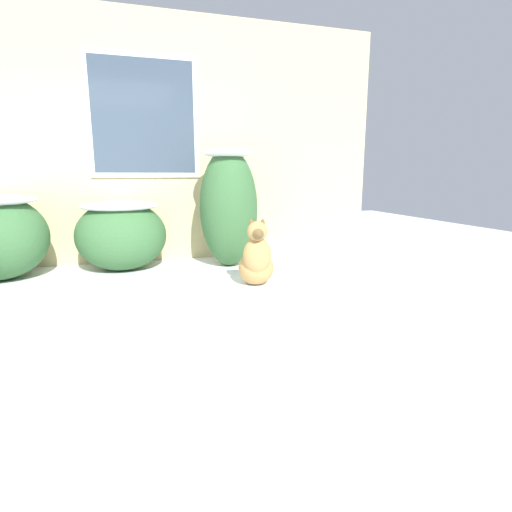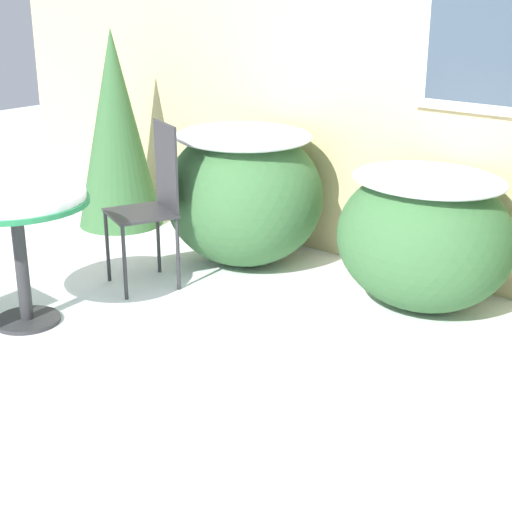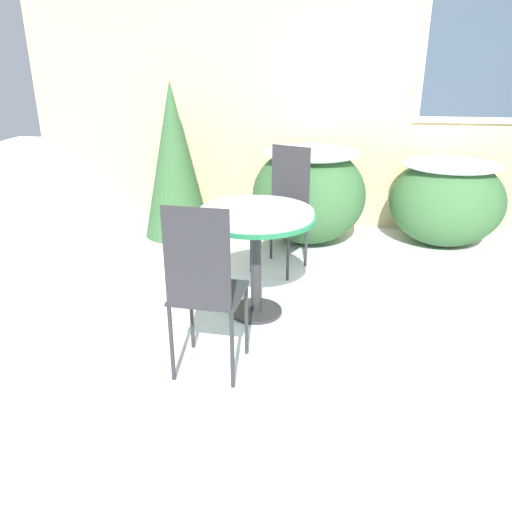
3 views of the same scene
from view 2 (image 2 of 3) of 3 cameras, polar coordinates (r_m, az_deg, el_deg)
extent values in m
plane|color=white|center=(3.87, -5.76, -10.02)|extent=(16.00, 16.00, 0.00)
cube|color=#D1BC84|center=(5.15, 11.91, 15.90)|extent=(8.00, 0.06, 3.21)
ellipsoid|color=#386638|center=(5.41, -0.90, 4.36)|extent=(1.11, 1.06, 0.96)
ellipsoid|color=white|center=(5.31, -0.92, 8.72)|extent=(0.94, 0.90, 0.12)
ellipsoid|color=#386638|center=(4.78, 12.10, 1.17)|extent=(1.09, 0.92, 0.86)
ellipsoid|color=white|center=(4.67, 12.43, 5.46)|extent=(0.92, 0.78, 0.12)
cone|color=#386638|center=(6.32, -10.14, 9.08)|extent=(0.67, 0.67, 1.55)
cylinder|color=#2D2D30|center=(4.79, -16.28, -4.49)|extent=(0.38, 0.38, 0.03)
cylinder|color=#2D2D30|center=(4.66, -16.70, -0.49)|extent=(0.08, 0.08, 0.69)
cylinder|color=#237A47|center=(4.55, -17.14, 3.75)|extent=(0.82, 0.82, 0.03)
cylinder|color=white|center=(4.55, -17.18, 4.17)|extent=(0.79, 0.79, 0.04)
cube|color=#2D2D30|center=(5.03, -8.42, 3.09)|extent=(0.51, 0.51, 0.02)
cube|color=#2D2D30|center=(5.02, -6.55, 6.51)|extent=(0.34, 0.15, 0.55)
cylinder|color=#2D2D30|center=(5.22, -10.76, 0.69)|extent=(0.02, 0.02, 0.48)
cylinder|color=#2D2D30|center=(4.90, -9.54, -0.52)|extent=(0.02, 0.02, 0.48)
cylinder|color=#2D2D30|center=(5.32, -7.12, 1.27)|extent=(0.02, 0.02, 0.48)
cylinder|color=#2D2D30|center=(5.01, -5.70, 0.13)|extent=(0.02, 0.02, 0.48)
camera|label=1|loc=(2.30, -74.79, -14.52)|focal=28.00mm
camera|label=3|loc=(3.39, -65.29, 5.42)|focal=35.00mm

